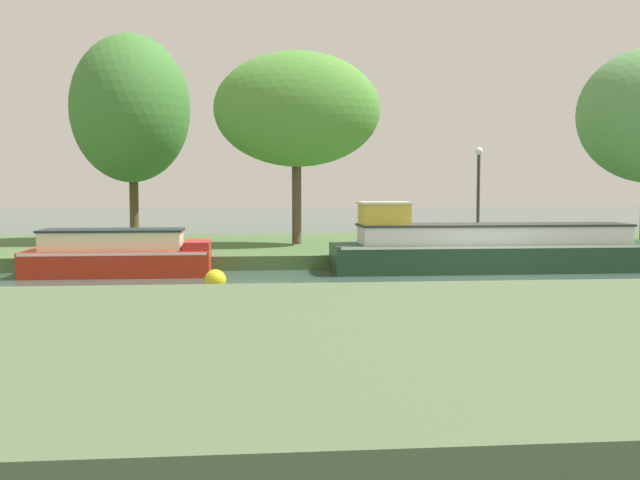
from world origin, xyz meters
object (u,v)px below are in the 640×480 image
(willow_tree_left, at_px, (131,109))
(channel_buoy, at_px, (215,280))
(red_narrowboat, at_px, (119,255))
(willow_tree_centre, at_px, (297,109))
(mooring_post_near, at_px, (566,243))
(lamp_post, at_px, (478,186))
(forest_barge, at_px, (501,248))

(willow_tree_left, xyz_separation_m, channel_buoy, (3.25, -10.31, -4.79))
(red_narrowboat, distance_m, willow_tree_centre, 8.15)
(willow_tree_centre, bearing_deg, mooring_post_near, -24.33)
(channel_buoy, bearing_deg, willow_tree_left, 107.49)
(mooring_post_near, distance_m, channel_buoy, 11.12)
(willow_tree_left, xyz_separation_m, lamp_post, (11.02, -4.76, -2.68))
(forest_barge, xyz_separation_m, willow_tree_centre, (-5.33, 4.72, 4.21))
(willow_tree_centre, distance_m, mooring_post_near, 9.45)
(channel_buoy, bearing_deg, mooring_post_near, 24.04)
(forest_barge, xyz_separation_m, willow_tree_left, (-11.01, 7.01, 4.40))
(willow_tree_left, distance_m, lamp_post, 12.30)
(willow_tree_left, xyz_separation_m, mooring_post_near, (13.40, -5.78, -4.37))
(mooring_post_near, relative_size, channel_buoy, 1.09)
(red_narrowboat, bearing_deg, willow_tree_left, 94.91)
(mooring_post_near, height_order, channel_buoy, mooring_post_near)
(forest_barge, bearing_deg, channel_buoy, -156.95)
(willow_tree_left, bearing_deg, channel_buoy, -72.51)
(forest_barge, height_order, channel_buoy, forest_barge)
(lamp_post, xyz_separation_m, mooring_post_near, (2.38, -1.02, -1.68))
(red_narrowboat, bearing_deg, lamp_post, 12.18)
(willow_tree_centre, relative_size, lamp_post, 2.03)
(willow_tree_left, relative_size, lamp_post, 2.30)
(willow_tree_centre, bearing_deg, channel_buoy, -106.84)
(mooring_post_near, xyz_separation_m, channel_buoy, (-10.15, -4.53, -0.42))
(forest_barge, height_order, mooring_post_near, forest_barge)
(red_narrowboat, xyz_separation_m, channel_buoy, (2.65, -3.30, -0.30))
(willow_tree_left, bearing_deg, red_narrowboat, -85.09)
(forest_barge, bearing_deg, red_narrowboat, 180.00)
(willow_tree_centre, bearing_deg, willow_tree_left, 158.03)
(willow_tree_left, distance_m, channel_buoy, 11.82)
(forest_barge, relative_size, willow_tree_left, 1.39)
(forest_barge, height_order, willow_tree_centre, willow_tree_centre)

